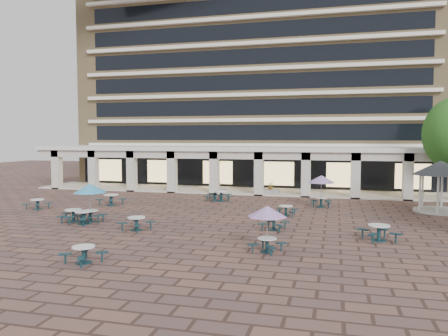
{
  "coord_description": "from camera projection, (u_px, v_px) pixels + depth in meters",
  "views": [
    {
      "loc": [
        8.87,
        -26.78,
        5.28
      ],
      "look_at": [
        1.23,
        3.0,
        3.13
      ],
      "focal_mm": 35.0,
      "sensor_mm": 36.0,
      "label": 1
    }
  ],
  "objects": [
    {
      "name": "picnic_table_10",
      "position": [
        221.0,
        195.0,
        36.19
      ],
      "size": [
        2.2,
        2.2,
        0.83
      ],
      "rotation": [
        0.0,
        0.0,
        0.29
      ],
      "color": "#122F37",
      "rests_on": "ground"
    },
    {
      "name": "gazebo",
      "position": [
        441.0,
        174.0,
        30.8
      ],
      "size": [
        3.88,
        3.88,
        3.61
      ],
      "rotation": [
        0.0,
        0.0,
        0.23
      ],
      "color": "beige",
      "rests_on": "ground"
    },
    {
      "name": "picnic_table_8",
      "position": [
        37.0,
        203.0,
        32.15
      ],
      "size": [
        1.82,
        1.82,
        0.73
      ],
      "rotation": [
        0.0,
        0.0,
        -0.16
      ],
      "color": "#122F37",
      "rests_on": "ground"
    },
    {
      "name": "picnic_table_3",
      "position": [
        379.0,
        231.0,
        22.28
      ],
      "size": [
        2.21,
        2.21,
        0.82
      ],
      "rotation": [
        0.0,
        0.0,
        0.35
      ],
      "color": "#122F37",
      "rests_on": "ground"
    },
    {
      "name": "planter_left",
      "position": [
        218.0,
        188.0,
        41.33
      ],
      "size": [
        1.5,
        0.66,
        1.28
      ],
      "color": "gray",
      "rests_on": "ground"
    },
    {
      "name": "retail_arcade",
      "position": [
        242.0,
        161.0,
        42.53
      ],
      "size": [
        42.0,
        6.6,
        4.4
      ],
      "color": "white",
      "rests_on": "ground"
    },
    {
      "name": "picnic_table_9",
      "position": [
        215.0,
        195.0,
        36.68
      ],
      "size": [
        1.79,
        1.79,
        0.75
      ],
      "rotation": [
        0.0,
        0.0,
        0.1
      ],
      "color": "#122F37",
      "rests_on": "ground"
    },
    {
      "name": "picnic_table_12",
      "position": [
        111.0,
        199.0,
        34.03
      ],
      "size": [
        2.22,
        2.22,
        0.84
      ],
      "rotation": [
        0.0,
        0.0,
        -0.3
      ],
      "color": "#122F37",
      "rests_on": "ground"
    },
    {
      "name": "picnic_table_5",
      "position": [
        84.0,
        216.0,
        26.58
      ],
      "size": [
        2.1,
        2.1,
        0.81
      ],
      "rotation": [
        0.0,
        0.0,
        -0.25
      ],
      "color": "#122F37",
      "rests_on": "ground"
    },
    {
      "name": "picnic_table_4",
      "position": [
        90.0,
        190.0,
        27.15
      ],
      "size": [
        2.07,
        2.07,
        2.39
      ],
      "rotation": [
        0.0,
        0.0,
        -0.29
      ],
      "color": "#122F37",
      "rests_on": "ground"
    },
    {
      "name": "ground",
      "position": [
        194.0,
        219.0,
        28.44
      ],
      "size": [
        120.0,
        120.0,
        0.0
      ],
      "primitive_type": "plane",
      "color": "brown",
      "rests_on": "ground"
    },
    {
      "name": "picnic_table_13",
      "position": [
        286.0,
        210.0,
        29.4
      ],
      "size": [
        1.61,
        1.61,
        0.69
      ],
      "rotation": [
        0.0,
        0.0,
        -0.05
      ],
      "color": "#122F37",
      "rests_on": "ground"
    },
    {
      "name": "picnic_table_0",
      "position": [
        73.0,
        214.0,
        27.35
      ],
      "size": [
        2.11,
        2.11,
        0.78
      ],
      "rotation": [
        0.0,
        0.0,
        0.38
      ],
      "color": "#122F37",
      "rests_on": "ground"
    },
    {
      "name": "picnic_table_7",
      "position": [
        274.0,
        223.0,
        24.87
      ],
      "size": [
        1.76,
        1.76,
        0.7
      ],
      "rotation": [
        0.0,
        0.0,
        -0.18
      ],
      "color": "#122F37",
      "rests_on": "ground"
    },
    {
      "name": "picnic_table_11",
      "position": [
        321.0,
        180.0,
        32.96
      ],
      "size": [
        2.09,
        2.09,
        2.41
      ],
      "rotation": [
        0.0,
        0.0,
        0.06
      ],
      "color": "#122F37",
      "rests_on": "ground"
    },
    {
      "name": "picnic_table_2",
      "position": [
        137.0,
        222.0,
        24.81
      ],
      "size": [
        2.02,
        2.02,
        0.77
      ],
      "rotation": [
        0.0,
        0.0,
        -0.29
      ],
      "color": "#122F37",
      "rests_on": "ground"
    },
    {
      "name": "apartment_building",
      "position": [
        261.0,
        76.0,
        52.17
      ],
      "size": [
        40.0,
        15.5,
        25.2
      ],
      "color": "tan",
      "rests_on": "ground"
    },
    {
      "name": "picnic_table_1",
      "position": [
        84.0,
        253.0,
        18.33
      ],
      "size": [
        1.94,
        1.94,
        0.72
      ],
      "rotation": [
        0.0,
        0.0,
        -0.36
      ],
      "color": "#122F37",
      "rests_on": "ground"
    },
    {
      "name": "picnic_table_6",
      "position": [
        267.0,
        213.0,
        19.99
      ],
      "size": [
        1.85,
        1.85,
        2.13
      ],
      "rotation": [
        0.0,
        0.0,
        -0.34
      ],
      "color": "#122F37",
      "rests_on": "ground"
    },
    {
      "name": "planter_right",
      "position": [
        271.0,
        189.0,
        40.08
      ],
      "size": [
        1.5,
        0.72,
        1.28
      ],
      "color": "gray",
      "rests_on": "ground"
    }
  ]
}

